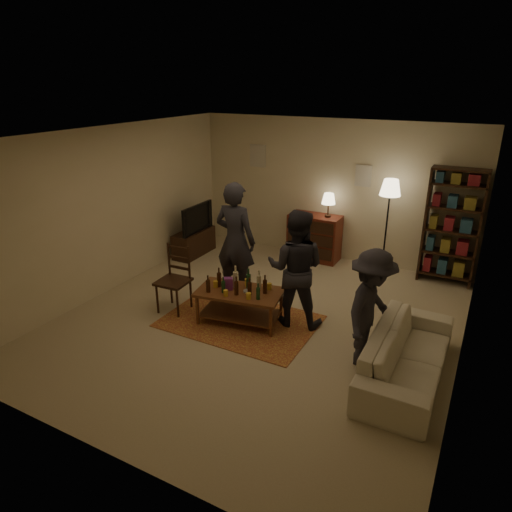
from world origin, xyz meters
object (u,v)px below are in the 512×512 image
Objects in this scene: bookshelf at (452,226)px; person_by_sofa at (371,309)px; person_right at (296,269)px; floor_lamp at (390,195)px; tv_stand at (194,236)px; coffee_table at (239,295)px; sofa at (407,355)px; dresser at (315,236)px; dining_chair at (175,276)px; person_left at (235,241)px.

bookshelf reaches higher than person_by_sofa.
person_by_sofa is at bearing 145.02° from person_right.
bookshelf is at bearing 11.79° from floor_lamp.
bookshelf is (4.69, 0.98, 0.65)m from tv_stand.
tv_stand is at bearing -168.20° from bookshelf.
person_by_sofa reaches higher than coffee_table.
person_right is at bearing 71.15° from sofa.
person_by_sofa is (-0.50, 0.06, 0.46)m from sofa.
dresser is 0.79× the size of person_right.
dining_chair is 0.99× the size of tv_stand.
person_by_sofa is at bearing -4.97° from coffee_table.
person_left is 1.29m from person_right.
coffee_table is 2.96m from tv_stand.
person_right is at bearing -124.24° from bookshelf.
coffee_table is at bearing 14.90° from person_right.
bookshelf is at bearing 1.57° from dresser.
dresser is at bearing 22.07° from tv_stand.
person_left is at bearing -134.46° from floor_lamp.
dining_chair is at bearing -174.56° from coffee_table.
tv_stand is 0.55× the size of person_left.
person_left is (-1.94, -1.98, -0.55)m from floor_lamp.
floor_lamp is at bearing 62.22° from coffee_table.
dresser is at bearing 66.31° from dining_chair.
floor_lamp reaches higher than person_by_sofa.
floor_lamp is 0.93× the size of person_left.
tv_stand is 3.89m from floor_lamp.
dining_chair is 0.59× the size of floor_lamp.
person_right reaches higher than dining_chair.
person_right is at bearing 162.59° from person_left.
person_by_sofa is at bearing -99.92° from bookshelf.
person_right is (1.22, -0.40, -0.09)m from person_left.
floor_lamp is 2.56m from person_right.
tv_stand is 3.38m from person_right.
floor_lamp is at bearing 18.66° from sofa.
person_by_sofa reaches higher than sofa.
person_left is 2.62m from person_by_sofa.
dresser is at bearing -178.43° from bookshelf.
tv_stand is at bearing 64.66° from sofa.
person_left is (0.57, 0.86, 0.40)m from dining_chair.
coffee_table is 0.86× the size of person_by_sofa.
person_left reaches higher than coffee_table.
tv_stand is at bearing -35.09° from person_left.
dresser is 2.25m from person_left.
bookshelf is at bearing -135.81° from person_right.
person_right is at bearing -106.85° from floor_lamp.
floor_lamp is (1.44, 2.73, 1.07)m from coffee_table.
person_left reaches higher than dresser.
person_by_sofa is (4.14, -2.14, 0.38)m from tv_stand.
floor_lamp is at bearing 45.34° from dining_chair.
floor_lamp is at bearing -168.21° from bookshelf.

